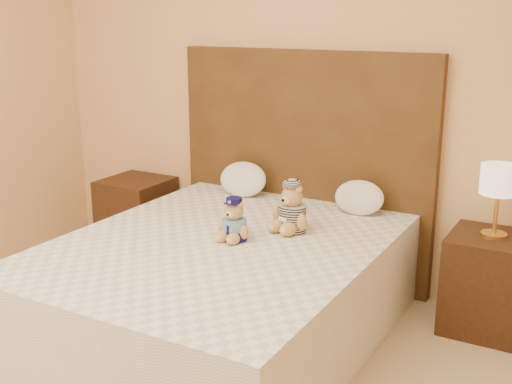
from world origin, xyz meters
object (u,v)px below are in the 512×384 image
(bed, at_px, (221,289))
(teddy_prisoner, at_px, (292,207))
(lamp, at_px, (499,183))
(pillow_left, at_px, (243,178))
(nightstand_right, at_px, (489,283))
(pillow_right, at_px, (359,196))
(teddy_police, at_px, (234,219))
(nightstand_left, at_px, (137,215))

(bed, bearing_deg, teddy_prisoner, 53.52)
(lamp, relative_size, pillow_left, 1.17)
(nightstand_right, xyz_separation_m, pillow_right, (-0.79, 0.03, 0.38))
(teddy_prisoner, xyz_separation_m, pillow_right, (0.21, 0.49, -0.03))
(nightstand_right, bearing_deg, teddy_prisoner, -155.29)
(bed, bearing_deg, teddy_police, 49.01)
(nightstand_right, distance_m, teddy_police, 1.46)
(lamp, xyz_separation_m, pillow_left, (-1.60, 0.03, -0.18))
(bed, height_order, pillow_left, pillow_left)
(teddy_police, distance_m, pillow_right, 0.87)
(bed, bearing_deg, nightstand_left, 147.38)
(teddy_prisoner, bearing_deg, bed, -111.88)
(bed, height_order, teddy_prisoner, teddy_prisoner)
(pillow_left, bearing_deg, teddy_police, -62.30)
(teddy_prisoner, bearing_deg, teddy_police, -110.85)
(nightstand_right, relative_size, pillow_right, 1.78)
(teddy_prisoner, relative_size, pillow_left, 0.81)
(nightstand_right, bearing_deg, lamp, 180.00)
(teddy_police, distance_m, pillow_left, 0.87)
(nightstand_left, bearing_deg, lamp, 0.00)
(nightstand_left, bearing_deg, bed, -32.62)
(teddy_police, xyz_separation_m, teddy_prisoner, (0.20, 0.28, 0.02))
(bed, relative_size, nightstand_right, 3.64)
(lamp, xyz_separation_m, teddy_police, (-1.20, -0.74, -0.18))
(teddy_police, height_order, teddy_prisoner, teddy_prisoner)
(bed, xyz_separation_m, teddy_prisoner, (0.25, 0.34, 0.41))
(nightstand_left, distance_m, pillow_right, 1.75)
(nightstand_left, height_order, pillow_right, pillow_right)
(bed, relative_size, teddy_police, 8.68)
(nightstand_left, bearing_deg, pillow_left, 1.91)
(teddy_prisoner, bearing_deg, pillow_right, 81.43)
(bed, xyz_separation_m, pillow_left, (-0.35, 0.83, 0.40))
(teddy_police, bearing_deg, pillow_right, 65.41)
(nightstand_left, distance_m, lamp, 2.56)
(pillow_left, bearing_deg, bed, -66.98)
(bed, distance_m, teddy_prisoner, 0.59)
(teddy_prisoner, bearing_deg, nightstand_left, 177.59)
(bed, height_order, lamp, lamp)
(nightstand_right, height_order, lamp, lamp)
(nightstand_right, distance_m, pillow_right, 0.88)
(bed, bearing_deg, pillow_right, 60.94)
(teddy_police, bearing_deg, teddy_prisoner, 57.96)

